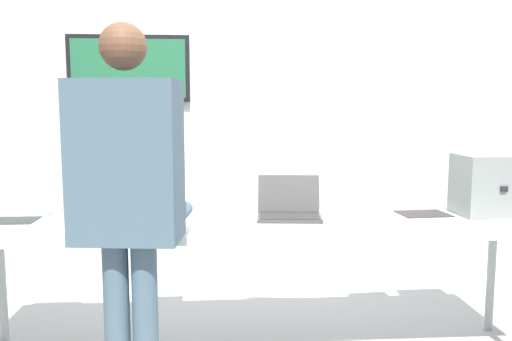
{
  "coord_description": "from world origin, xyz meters",
  "views": [
    {
      "loc": [
        -0.2,
        -2.81,
        1.4
      ],
      "look_at": [
        -0.01,
        0.0,
        1.06
      ],
      "focal_mm": 36.5,
      "sensor_mm": 36.0,
      "label": 1
    }
  ],
  "objects_px": {
    "workbench": "(257,230)",
    "equipment_box": "(490,185)",
    "laptop_station_0": "(11,212)",
    "laptop_station_1": "(149,209)",
    "laptop_station_2": "(289,208)",
    "person": "(128,190)",
    "laptop_station_3": "(418,205)",
    "coffee_mug": "(92,225)"
  },
  "relations": [
    {
      "from": "equipment_box",
      "to": "laptop_station_0",
      "type": "distance_m",
      "value": 2.71
    },
    {
      "from": "laptop_station_2",
      "to": "laptop_station_3",
      "type": "relative_size",
      "value": 1.05
    },
    {
      "from": "person",
      "to": "laptop_station_2",
      "type": "bearing_deg",
      "value": 42.28
    },
    {
      "from": "person",
      "to": "equipment_box",
      "type": "bearing_deg",
      "value": 19.85
    },
    {
      "from": "laptop_station_1",
      "to": "laptop_station_2",
      "type": "bearing_deg",
      "value": -1.29
    },
    {
      "from": "laptop_station_1",
      "to": "laptop_station_0",
      "type": "bearing_deg",
      "value": -177.92
    },
    {
      "from": "equipment_box",
      "to": "coffee_mug",
      "type": "bearing_deg",
      "value": -171.41
    },
    {
      "from": "person",
      "to": "coffee_mug",
      "type": "bearing_deg",
      "value": 123.57
    },
    {
      "from": "workbench",
      "to": "person",
      "type": "distance_m",
      "value": 0.92
    },
    {
      "from": "laptop_station_2",
      "to": "laptop_station_3",
      "type": "xyz_separation_m",
      "value": [
        0.76,
        0.02,
        0.01
      ]
    },
    {
      "from": "workbench",
      "to": "coffee_mug",
      "type": "height_order",
      "value": "coffee_mug"
    },
    {
      "from": "equipment_box",
      "to": "laptop_station_2",
      "type": "relative_size",
      "value": 0.95
    },
    {
      "from": "laptop_station_2",
      "to": "laptop_station_3",
      "type": "distance_m",
      "value": 0.76
    },
    {
      "from": "workbench",
      "to": "laptop_station_1",
      "type": "distance_m",
      "value": 0.62
    },
    {
      "from": "equipment_box",
      "to": "laptop_station_3",
      "type": "xyz_separation_m",
      "value": [
        -0.42,
        0.02,
        -0.12
      ]
    },
    {
      "from": "laptop_station_0",
      "to": "person",
      "type": "xyz_separation_m",
      "value": [
        0.76,
        -0.7,
        0.22
      ]
    },
    {
      "from": "laptop_station_1",
      "to": "laptop_station_2",
      "type": "distance_m",
      "value": 0.79
    },
    {
      "from": "equipment_box",
      "to": "laptop_station_2",
      "type": "xyz_separation_m",
      "value": [
        -1.17,
        0.0,
        -0.12
      ]
    },
    {
      "from": "laptop_station_1",
      "to": "laptop_station_2",
      "type": "relative_size",
      "value": 1.0
    },
    {
      "from": "laptop_station_0",
      "to": "laptop_station_1",
      "type": "xyz_separation_m",
      "value": [
        0.74,
        0.03,
        -0.0
      ]
    },
    {
      "from": "equipment_box",
      "to": "laptop_station_1",
      "type": "height_order",
      "value": "equipment_box"
    },
    {
      "from": "laptop_station_2",
      "to": "laptop_station_1",
      "type": "bearing_deg",
      "value": 178.71
    },
    {
      "from": "equipment_box",
      "to": "laptop_station_0",
      "type": "height_order",
      "value": "equipment_box"
    },
    {
      "from": "person",
      "to": "laptop_station_0",
      "type": "bearing_deg",
      "value": 137.44
    },
    {
      "from": "laptop_station_1",
      "to": "workbench",
      "type": "bearing_deg",
      "value": -9.56
    },
    {
      "from": "laptop_station_3",
      "to": "workbench",
      "type": "bearing_deg",
      "value": -173.86
    },
    {
      "from": "laptop_station_1",
      "to": "laptop_station_3",
      "type": "bearing_deg",
      "value": 0.01
    },
    {
      "from": "equipment_box",
      "to": "laptop_station_3",
      "type": "relative_size",
      "value": 0.99
    },
    {
      "from": "laptop_station_0",
      "to": "laptop_station_3",
      "type": "relative_size",
      "value": 0.95
    },
    {
      "from": "workbench",
      "to": "laptop_station_2",
      "type": "distance_m",
      "value": 0.23
    },
    {
      "from": "laptop_station_2",
      "to": "coffee_mug",
      "type": "distance_m",
      "value": 1.08
    },
    {
      "from": "equipment_box",
      "to": "workbench",
      "type": "bearing_deg",
      "value": -176.57
    },
    {
      "from": "workbench",
      "to": "coffee_mug",
      "type": "relative_size",
      "value": 34.2
    },
    {
      "from": "workbench",
      "to": "equipment_box",
      "type": "xyz_separation_m",
      "value": [
        1.36,
        0.08,
        0.23
      ]
    },
    {
      "from": "laptop_station_1",
      "to": "coffee_mug",
      "type": "height_order",
      "value": "laptop_station_1"
    },
    {
      "from": "laptop_station_0",
      "to": "coffee_mug",
      "type": "xyz_separation_m",
      "value": [
        0.51,
        -0.32,
        -0.01
      ]
    },
    {
      "from": "laptop_station_0",
      "to": "equipment_box",
      "type": "bearing_deg",
      "value": 0.15
    },
    {
      "from": "laptop_station_0",
      "to": "laptop_station_3",
      "type": "xyz_separation_m",
      "value": [
        2.29,
        0.03,
        0.0
      ]
    },
    {
      "from": "laptop_station_2",
      "to": "person",
      "type": "xyz_separation_m",
      "value": [
        -0.78,
        -0.71,
        0.23
      ]
    },
    {
      "from": "laptop_station_1",
      "to": "laptop_station_3",
      "type": "height_order",
      "value": "laptop_station_3"
    },
    {
      "from": "workbench",
      "to": "laptop_station_0",
      "type": "distance_m",
      "value": 1.35
    },
    {
      "from": "laptop_station_1",
      "to": "person",
      "type": "xyz_separation_m",
      "value": [
        0.02,
        -0.72,
        0.22
      ]
    }
  ]
}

